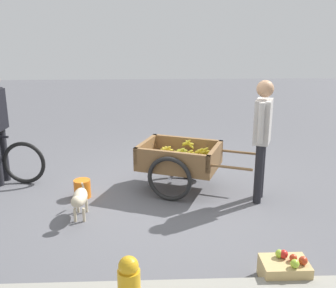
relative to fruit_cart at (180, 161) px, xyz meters
The scene contains 6 objects.
ground_plane 0.61m from the fruit_cart, 45.44° to the left, with size 24.00×24.00×0.00m, color #56565B.
fruit_cart is the anchor object (origin of this frame).
vendor_person 1.27m from the fruit_cart, 158.42° to the left, with size 0.31×0.51×1.66m.
dog 1.59m from the fruit_cart, 34.03° to the left, with size 0.19×0.67×0.40m.
plastic_bucket 1.44m from the fruit_cart, ahead, with size 0.23×0.23×0.26m, color orange.
apple_crate 2.47m from the fruit_cart, 110.02° to the left, with size 0.44×0.32×0.30m.
Camera 1 is at (0.12, 5.37, 2.41)m, focal length 44.37 mm.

